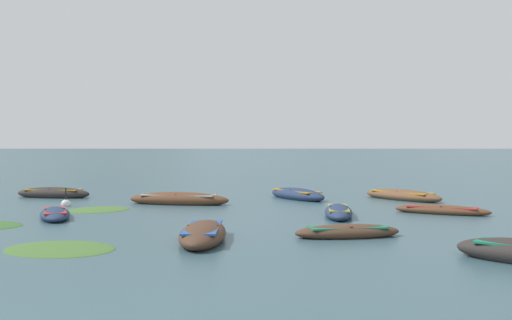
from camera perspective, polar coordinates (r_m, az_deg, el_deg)
name	(u,v)px	position (r m, az deg, el deg)	size (l,w,h in m)	color
ground_plane	(272,148)	(1505.73, 1.70, 1.26)	(6000.00, 6000.00, 0.00)	#385660
mountain_1	(93,92)	(2568.37, -16.93, 6.96)	(1682.48, 1682.48, 511.75)	#56665B
mountain_2	(304,102)	(2346.96, 5.18, 6.16)	(1538.67, 1538.67, 398.54)	slate
rowboat_0	(442,210)	(21.56, 19.16, -5.07)	(3.56, 2.30, 0.42)	brown
rowboat_1	(203,234)	(14.58, -5.67, -7.83)	(1.31, 3.64, 0.62)	#4C3323
rowboat_2	(348,232)	(15.37, 9.71, -7.55)	(3.17, 1.53, 0.45)	#4C3323
rowboat_3	(179,199)	(24.02, -8.23, -4.17)	(4.74, 2.01, 0.67)	brown
rowboat_6	(55,214)	(20.39, -20.62, -5.41)	(2.18, 3.29, 0.46)	navy
rowboat_7	(338,212)	(19.82, 8.76, -5.48)	(1.27, 3.52, 0.51)	navy
rowboat_8	(402,196)	(26.76, 15.29, -3.67)	(3.67, 4.30, 0.62)	brown
rowboat_9	(297,195)	(26.25, 4.37, -3.69)	(3.23, 4.12, 0.67)	navy
rowboat_11	(53,193)	(28.75, -20.76, -3.35)	(4.03, 1.70, 0.65)	#2D2826
mooring_buoy	(66,204)	(24.33, -19.58, -4.44)	(0.41, 0.41, 0.90)	silver
weed_patch_0	(60,249)	(14.28, -20.14, -8.89)	(2.88, 2.23, 0.14)	#477033
weed_patch_5	(99,210)	(22.52, -16.41, -5.12)	(2.25, 2.55, 0.14)	#477033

